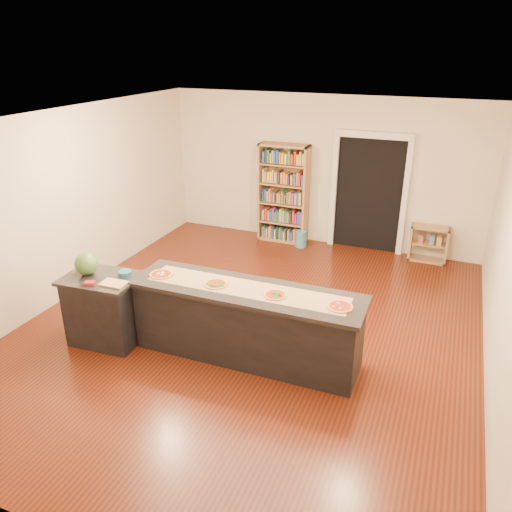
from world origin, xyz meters
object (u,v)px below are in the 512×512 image
at_px(kitchen_island, 247,323).
at_px(waste_bin, 301,239).
at_px(watermelon, 86,264).
at_px(bookshelf, 283,194).
at_px(side_counter, 105,309).
at_px(low_shelf, 429,244).

relative_size(kitchen_island, waste_bin, 8.92).
bearing_deg(watermelon, bookshelf, 75.16).
xyz_separation_m(bookshelf, waste_bin, (0.45, -0.19, -0.79)).
height_order(bookshelf, watermelon, bookshelf).
height_order(kitchen_island, watermelon, watermelon).
bearing_deg(side_counter, kitchen_island, 7.47).
bearing_deg(kitchen_island, low_shelf, 64.22).
relative_size(kitchen_island, watermelon, 9.77).
distance_m(waste_bin, watermelon, 4.48).
bearing_deg(side_counter, watermelon, 174.18).
xyz_separation_m(waste_bin, watermelon, (-1.58, -4.09, 0.92)).
bearing_deg(bookshelf, side_counter, -102.30).
bearing_deg(low_shelf, watermelon, -132.09).
height_order(bookshelf, low_shelf, bookshelf).
distance_m(bookshelf, watermelon, 4.43).
bearing_deg(waste_bin, watermelon, -111.12).
distance_m(side_counter, watermelon, 0.64).
relative_size(side_counter, watermelon, 3.21).
distance_m(kitchen_island, bookshelf, 4.05).
relative_size(side_counter, bookshelf, 0.49).
bearing_deg(bookshelf, waste_bin, -22.74).
xyz_separation_m(bookshelf, watermelon, (-1.13, -4.28, 0.12)).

